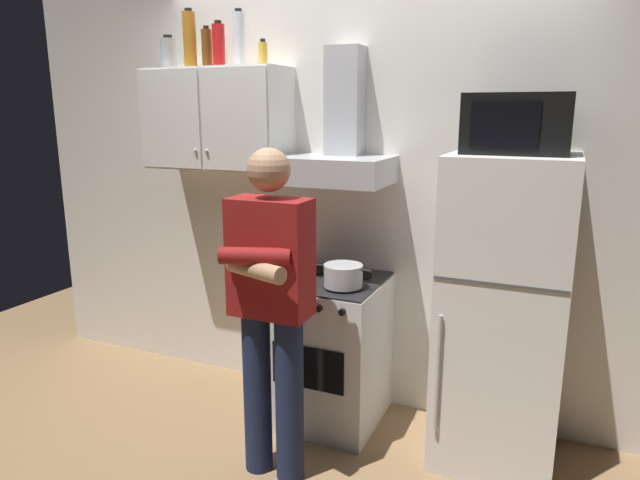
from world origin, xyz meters
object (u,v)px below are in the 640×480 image
(microwave, at_px, (517,124))
(bottle_canister_steel, at_px, (169,54))
(upper_cabinet, at_px, (217,119))
(bottle_beer_brown, at_px, (207,48))
(bottle_vodka_clear, at_px, (239,39))
(bottle_spice_jar, at_px, (263,54))
(refrigerator, at_px, (502,313))
(bottle_liquor_amber, at_px, (190,40))
(cooking_pot, at_px, (343,275))
(stove_oven, at_px, (329,349))
(person_standing, at_px, (271,305))
(range_hood, at_px, (339,148))
(bottle_soda_red, at_px, (219,45))

(microwave, height_order, bottle_canister_steel, bottle_canister_steel)
(upper_cabinet, bearing_deg, bottle_beer_brown, 165.58)
(bottle_vodka_clear, distance_m, bottle_spice_jar, 0.18)
(refrigerator, bearing_deg, bottle_liquor_amber, 177.19)
(upper_cabinet, height_order, bottle_liquor_amber, bottle_liquor_amber)
(refrigerator, bearing_deg, cooking_pot, -171.68)
(refrigerator, height_order, bottle_vodka_clear, bottle_vodka_clear)
(bottle_vodka_clear, height_order, bottle_beer_brown, bottle_vodka_clear)
(upper_cabinet, height_order, bottle_canister_steel, bottle_canister_steel)
(upper_cabinet, xyz_separation_m, stove_oven, (0.80, -0.13, -1.32))
(refrigerator, bearing_deg, bottle_vodka_clear, 174.33)
(person_standing, distance_m, bottle_vodka_clear, 1.63)
(upper_cabinet, height_order, bottle_spice_jar, bottle_spice_jar)
(upper_cabinet, xyz_separation_m, bottle_canister_steel, (-0.35, 0.02, 0.40))
(person_standing, relative_size, bottle_canister_steel, 8.05)
(person_standing, bearing_deg, bottle_vodka_clear, 127.93)
(bottle_canister_steel, bearing_deg, stove_oven, -7.16)
(upper_cabinet, distance_m, bottle_beer_brown, 0.42)
(stove_oven, bearing_deg, upper_cabinet, 171.10)
(bottle_spice_jar, relative_size, bottle_beer_brown, 0.63)
(refrigerator, bearing_deg, bottle_spice_jar, 174.06)
(upper_cabinet, xyz_separation_m, bottle_beer_brown, (-0.06, 0.02, 0.41))
(bottle_canister_steel, bearing_deg, upper_cabinet, -3.11)
(bottle_spice_jar, bearing_deg, refrigerator, -5.94)
(stove_oven, xyz_separation_m, bottle_spice_jar, (-0.48, 0.15, 1.69))
(bottle_beer_brown, bearing_deg, microwave, -3.86)
(person_standing, xyz_separation_m, bottle_spice_jar, (-0.43, 0.76, 1.22))
(range_hood, relative_size, bottle_liquor_amber, 2.22)
(bottle_soda_red, bearing_deg, person_standing, -45.40)
(bottle_spice_jar, bearing_deg, cooking_pot, -23.67)
(bottle_beer_brown, bearing_deg, bottle_liquor_amber, -151.33)
(cooking_pot, relative_size, bottle_beer_brown, 1.29)
(bottle_liquor_amber, bearing_deg, upper_cabinet, 11.90)
(microwave, xyz_separation_m, person_standing, (-1.00, -0.62, -0.84))
(refrigerator, distance_m, microwave, 0.94)
(bottle_liquor_amber, distance_m, bottle_spice_jar, 0.48)
(bottle_vodka_clear, relative_size, bottle_canister_steel, 1.60)
(bottle_liquor_amber, height_order, bottle_beer_brown, bottle_liquor_amber)
(bottle_vodka_clear, bearing_deg, bottle_soda_red, -159.18)
(bottle_spice_jar, xyz_separation_m, bottle_beer_brown, (-0.38, -0.01, 0.04))
(bottle_liquor_amber, bearing_deg, bottle_canister_steel, 165.82)
(cooking_pot, relative_size, bottle_canister_steel, 1.53)
(bottle_liquor_amber, xyz_separation_m, bottle_spice_jar, (0.47, 0.06, -0.09))
(range_hood, distance_m, microwave, 0.97)
(bottle_spice_jar, bearing_deg, stove_oven, -17.22)
(range_hood, height_order, bottle_vodka_clear, bottle_vodka_clear)
(person_standing, distance_m, bottle_beer_brown, 1.68)
(bottle_liquor_amber, distance_m, bottle_canister_steel, 0.22)
(microwave, xyz_separation_m, cooking_pot, (-0.82, -0.14, -0.81))
(microwave, relative_size, bottle_liquor_amber, 1.42)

